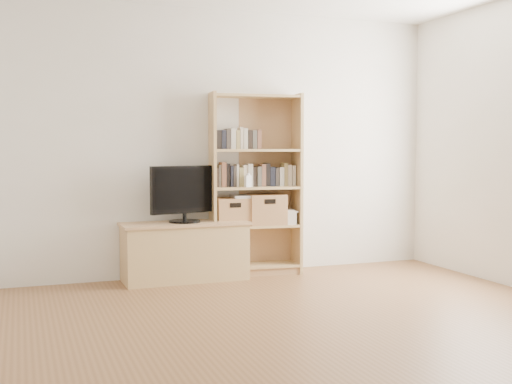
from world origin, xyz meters
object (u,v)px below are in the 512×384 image
television (184,194)px  baby_monitor (248,181)px  tv_stand (185,253)px  laptop (249,196)px  basket_left (232,212)px  bookshelf (255,184)px  basket_right (266,209)px

television → baby_monitor: (0.62, -0.03, 0.11)m
tv_stand → laptop: 0.84m
television → laptop: (0.66, 0.06, -0.05)m
tv_stand → laptop: (0.66, 0.06, 0.51)m
baby_monitor → basket_left: bearing=128.9°
tv_stand → television: (0.00, 0.00, 0.56)m
bookshelf → television: bearing=-170.1°
laptop → basket_left: bearing=177.0°
tv_stand → bookshelf: (0.73, 0.06, 0.63)m
baby_monitor → television: bearing=165.5°
basket_left → basket_right: 0.35m
television → basket_right: television is taller
tv_stand → bookshelf: bearing=3.5°
bookshelf → laptop: size_ratio=5.40×
basket_left → basket_right: size_ratio=0.90×
tv_stand → basket_left: 0.62m
tv_stand → basket_right: basket_right is taller
bookshelf → laptop: bearing=-172.9°
television → bookshelf: bearing=-10.4°
baby_monitor → basket_left: 0.34m
basket_right → basket_left: bearing=-179.4°
television → laptop: television is taller
bookshelf → baby_monitor: bookshelf is taller
tv_stand → bookshelf: size_ratio=0.64×
bookshelf → laptop: 0.14m
tv_stand → basket_right: bearing=1.9°
basket_right → laptop: 0.22m
bookshelf → television: bookshelf is taller
bookshelf → laptop: bookshelf is taller
basket_left → television: bearing=-167.9°
basket_left → basket_right: (0.35, -0.03, 0.01)m
bookshelf → basket_right: bookshelf is taller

